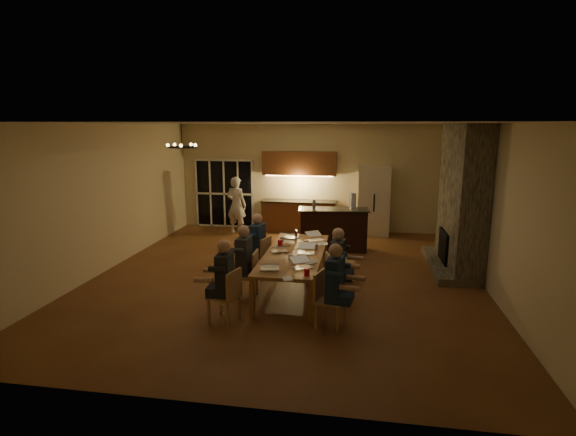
# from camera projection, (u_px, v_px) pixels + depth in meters

# --- Properties ---
(floor) EXTENTS (9.00, 9.00, 0.00)m
(floor) POSITION_uv_depth(u_px,v_px,m) (286.00, 277.00, 9.52)
(floor) COLOR brown
(floor) RESTS_ON ground
(back_wall) EXTENTS (8.00, 0.04, 3.20)m
(back_wall) POSITION_uv_depth(u_px,v_px,m) (310.00, 178.00, 13.57)
(back_wall) COLOR beige
(back_wall) RESTS_ON ground
(left_wall) EXTENTS (0.04, 9.00, 3.20)m
(left_wall) POSITION_uv_depth(u_px,v_px,m) (105.00, 198.00, 9.83)
(left_wall) COLOR beige
(left_wall) RESTS_ON ground
(right_wall) EXTENTS (0.04, 9.00, 3.20)m
(right_wall) POSITION_uv_depth(u_px,v_px,m) (493.00, 209.00, 8.57)
(right_wall) COLOR beige
(right_wall) RESTS_ON ground
(ceiling) EXTENTS (8.00, 9.00, 0.04)m
(ceiling) POSITION_uv_depth(u_px,v_px,m) (286.00, 122.00, 8.87)
(ceiling) COLOR white
(ceiling) RESTS_ON back_wall
(french_doors) EXTENTS (1.86, 0.08, 2.10)m
(french_doors) POSITION_uv_depth(u_px,v_px,m) (224.00, 194.00, 14.05)
(french_doors) COLOR black
(french_doors) RESTS_ON ground
(fireplace) EXTENTS (0.58, 2.50, 3.20)m
(fireplace) POSITION_uv_depth(u_px,v_px,m) (462.00, 198.00, 9.78)
(fireplace) COLOR #746C5B
(fireplace) RESTS_ON ground
(kitchenette) EXTENTS (2.24, 0.68, 2.40)m
(kitchenette) POSITION_uv_depth(u_px,v_px,m) (299.00, 192.00, 13.39)
(kitchenette) COLOR brown
(kitchenette) RESTS_ON ground
(refrigerator) EXTENTS (0.90, 0.68, 2.00)m
(refrigerator) POSITION_uv_depth(u_px,v_px,m) (374.00, 201.00, 13.03)
(refrigerator) COLOR beige
(refrigerator) RESTS_ON ground
(dining_table) EXTENTS (1.10, 3.00, 0.75)m
(dining_table) POSITION_uv_depth(u_px,v_px,m) (294.00, 271.00, 8.74)
(dining_table) COLOR #A86C43
(dining_table) RESTS_ON ground
(bar_island) EXTENTS (1.82, 0.85, 1.08)m
(bar_island) POSITION_uv_depth(u_px,v_px,m) (333.00, 230.00, 11.48)
(bar_island) COLOR black
(bar_island) RESTS_ON ground
(chair_left_near) EXTENTS (0.54, 0.54, 0.89)m
(chair_left_near) POSITION_uv_depth(u_px,v_px,m) (224.00, 295.00, 7.31)
(chair_left_near) COLOR tan
(chair_left_near) RESTS_ON ground
(chair_left_mid) EXTENTS (0.45, 0.45, 0.89)m
(chair_left_mid) POSITION_uv_depth(u_px,v_px,m) (245.00, 275.00, 8.32)
(chair_left_mid) COLOR tan
(chair_left_mid) RESTS_ON ground
(chair_left_far) EXTENTS (0.54, 0.54, 0.89)m
(chair_left_far) POSITION_uv_depth(u_px,v_px,m) (258.00, 257.00, 9.40)
(chair_left_far) COLOR tan
(chair_left_far) RESTS_ON ground
(chair_right_near) EXTENTS (0.55, 0.55, 0.89)m
(chair_right_near) POSITION_uv_depth(u_px,v_px,m) (331.00, 300.00, 7.11)
(chair_right_near) COLOR tan
(chair_right_near) RESTS_ON ground
(chair_right_mid) EXTENTS (0.56, 0.56, 0.89)m
(chair_right_mid) POSITION_uv_depth(u_px,v_px,m) (339.00, 278.00, 8.14)
(chair_right_mid) COLOR tan
(chair_right_mid) RESTS_ON ground
(chair_right_far) EXTENTS (0.49, 0.49, 0.89)m
(chair_right_far) POSITION_uv_depth(u_px,v_px,m) (344.00, 260.00, 9.21)
(chair_right_far) COLOR tan
(chair_right_far) RESTS_ON ground
(person_left_near) EXTENTS (0.63, 0.63, 1.38)m
(person_left_near) POSITION_uv_depth(u_px,v_px,m) (225.00, 281.00, 7.26)
(person_left_near) COLOR #23262D
(person_left_near) RESTS_ON ground
(person_right_near) EXTENTS (0.70, 0.70, 1.38)m
(person_right_near) POSITION_uv_depth(u_px,v_px,m) (335.00, 286.00, 7.02)
(person_right_near) COLOR #1F2C4F
(person_right_near) RESTS_ON ground
(person_left_mid) EXTENTS (0.62, 0.62, 1.38)m
(person_left_mid) POSITION_uv_depth(u_px,v_px,m) (244.00, 262.00, 8.29)
(person_left_mid) COLOR #33373C
(person_left_mid) RESTS_ON ground
(person_right_mid) EXTENTS (0.66, 0.66, 1.38)m
(person_right_mid) POSITION_uv_depth(u_px,v_px,m) (338.00, 265.00, 8.07)
(person_right_mid) COLOR #23262D
(person_right_mid) RESTS_ON ground
(person_left_far) EXTENTS (0.67, 0.67, 1.38)m
(person_left_far) POSITION_uv_depth(u_px,v_px,m) (258.00, 246.00, 9.38)
(person_left_far) COLOR #1F2C4F
(person_left_far) RESTS_ON ground
(standing_person) EXTENTS (0.70, 0.54, 1.69)m
(standing_person) POSITION_uv_depth(u_px,v_px,m) (236.00, 205.00, 13.20)
(standing_person) COLOR silver
(standing_person) RESTS_ON ground
(chandelier) EXTENTS (0.57, 0.57, 0.03)m
(chandelier) POSITION_uv_depth(u_px,v_px,m) (182.00, 147.00, 8.60)
(chandelier) COLOR black
(chandelier) RESTS_ON ceiling
(laptop_a) EXTENTS (0.36, 0.33, 0.23)m
(laptop_a) POSITION_uv_depth(u_px,v_px,m) (270.00, 263.00, 7.65)
(laptop_a) COLOR silver
(laptop_a) RESTS_ON dining_table
(laptop_b) EXTENTS (0.42, 0.41, 0.23)m
(laptop_b) POSITION_uv_depth(u_px,v_px,m) (302.00, 262.00, 7.71)
(laptop_b) COLOR silver
(laptop_b) RESTS_ON dining_table
(laptop_c) EXTENTS (0.42, 0.40, 0.23)m
(laptop_c) POSITION_uv_depth(u_px,v_px,m) (279.00, 246.00, 8.71)
(laptop_c) COLOR silver
(laptop_c) RESTS_ON dining_table
(laptop_d) EXTENTS (0.34, 0.30, 0.23)m
(laptop_d) POSITION_uv_depth(u_px,v_px,m) (306.00, 248.00, 8.58)
(laptop_d) COLOR silver
(laptop_d) RESTS_ON dining_table
(laptop_e) EXTENTS (0.39, 0.37, 0.23)m
(laptop_e) POSITION_uv_depth(u_px,v_px,m) (290.00, 233.00, 9.75)
(laptop_e) COLOR silver
(laptop_e) RESTS_ON dining_table
(laptop_f) EXTENTS (0.42, 0.41, 0.23)m
(laptop_f) POSITION_uv_depth(u_px,v_px,m) (316.00, 235.00, 9.54)
(laptop_f) COLOR silver
(laptop_f) RESTS_ON dining_table
(mug_front) EXTENTS (0.08, 0.08, 0.10)m
(mug_front) POSITION_uv_depth(u_px,v_px,m) (291.00, 257.00, 8.18)
(mug_front) COLOR silver
(mug_front) RESTS_ON dining_table
(mug_mid) EXTENTS (0.08, 0.08, 0.10)m
(mug_mid) POSITION_uv_depth(u_px,v_px,m) (306.00, 243.00, 9.19)
(mug_mid) COLOR silver
(mug_mid) RESTS_ON dining_table
(mug_back) EXTENTS (0.08, 0.08, 0.10)m
(mug_back) POSITION_uv_depth(u_px,v_px,m) (281.00, 239.00, 9.47)
(mug_back) COLOR silver
(mug_back) RESTS_ON dining_table
(redcup_near) EXTENTS (0.09, 0.09, 0.12)m
(redcup_near) POSITION_uv_depth(u_px,v_px,m) (307.00, 272.00, 7.33)
(redcup_near) COLOR red
(redcup_near) RESTS_ON dining_table
(redcup_mid) EXTENTS (0.10, 0.10, 0.12)m
(redcup_mid) POSITION_uv_depth(u_px,v_px,m) (280.00, 242.00, 9.17)
(redcup_mid) COLOR red
(redcup_mid) RESTS_ON dining_table
(can_silver) EXTENTS (0.06, 0.06, 0.12)m
(can_silver) POSITION_uv_depth(u_px,v_px,m) (294.00, 260.00, 7.97)
(can_silver) COLOR #B2B2B7
(can_silver) RESTS_ON dining_table
(can_cola) EXTENTS (0.07, 0.07, 0.12)m
(can_cola) POSITION_uv_depth(u_px,v_px,m) (296.00, 233.00, 9.96)
(can_cola) COLOR #3F0F0C
(can_cola) RESTS_ON dining_table
(can_right) EXTENTS (0.07, 0.07, 0.12)m
(can_right) POSITION_uv_depth(u_px,v_px,m) (316.00, 247.00, 8.81)
(can_right) COLOR #B2B2B7
(can_right) RESTS_ON dining_table
(plate_near) EXTENTS (0.27, 0.27, 0.02)m
(plate_near) POSITION_uv_depth(u_px,v_px,m) (310.00, 262.00, 8.03)
(plate_near) COLOR silver
(plate_near) RESTS_ON dining_table
(plate_left) EXTENTS (0.25, 0.25, 0.02)m
(plate_left) POSITION_uv_depth(u_px,v_px,m) (271.00, 266.00, 7.81)
(plate_left) COLOR silver
(plate_left) RESTS_ON dining_table
(plate_far) EXTENTS (0.26, 0.26, 0.02)m
(plate_far) POSITION_uv_depth(u_px,v_px,m) (322.00, 244.00, 9.27)
(plate_far) COLOR silver
(plate_far) RESTS_ON dining_table
(notepad) EXTENTS (0.21, 0.25, 0.01)m
(notepad) POSITION_uv_depth(u_px,v_px,m) (287.00, 279.00, 7.18)
(notepad) COLOR white
(notepad) RESTS_ON dining_table
(bar_bottle) EXTENTS (0.08, 0.08, 0.24)m
(bar_bottle) POSITION_uv_depth(u_px,v_px,m) (314.00, 204.00, 11.38)
(bar_bottle) COLOR #99999E
(bar_bottle) RESTS_ON bar_island
(bar_blender) EXTENTS (0.16, 0.16, 0.40)m
(bar_blender) POSITION_uv_depth(u_px,v_px,m) (353.00, 201.00, 11.33)
(bar_blender) COLOR silver
(bar_blender) RESTS_ON bar_island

